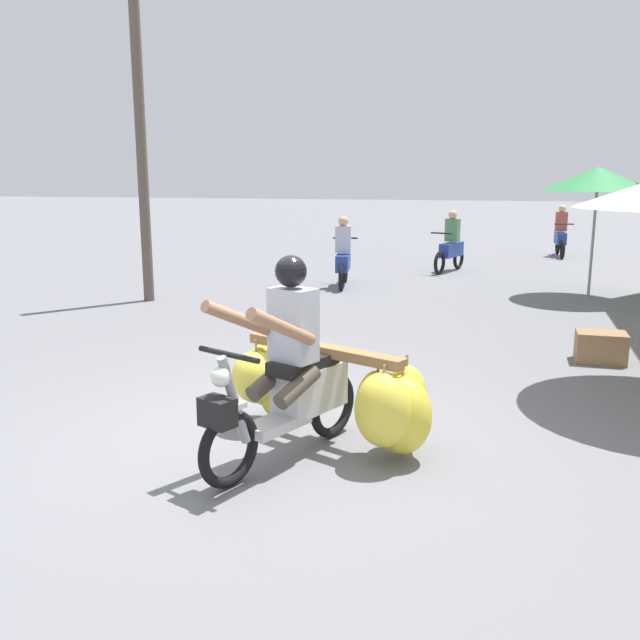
{
  "coord_description": "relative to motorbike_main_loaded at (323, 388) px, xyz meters",
  "views": [
    {
      "loc": [
        1.91,
        -4.96,
        2.15
      ],
      "look_at": [
        0.35,
        0.71,
        0.9
      ],
      "focal_mm": 38.07,
      "sensor_mm": 36.0,
      "label": 1
    }
  ],
  "objects": [
    {
      "name": "motorbike_distant_ahead_left",
      "position": [
        0.12,
        10.84,
        0.07
      ],
      "size": [
        0.69,
        1.56,
        1.4
      ],
      "color": "black",
      "rests_on": "ground"
    },
    {
      "name": "motorbike_distant_ahead_right",
      "position": [
        -1.75,
        7.98,
        0.07
      ],
      "size": [
        0.54,
        1.61,
        1.4
      ],
      "color": "black",
      "rests_on": "ground"
    },
    {
      "name": "ground_plane",
      "position": [
        -0.57,
        -0.02,
        -0.49
      ],
      "size": [
        120.0,
        120.0,
        0.0
      ],
      "primitive_type": "plane",
      "color": "slate"
    },
    {
      "name": "utility_pole",
      "position": [
        -4.71,
        5.6,
        2.32
      ],
      "size": [
        0.18,
        0.18,
        5.62
      ],
      "primitive_type": "cylinder",
      "color": "brown",
      "rests_on": "ground"
    },
    {
      "name": "motorbike_main_loaded",
      "position": [
        0.0,
        0.0,
        0.0
      ],
      "size": [
        1.92,
        1.88,
        1.58
      ],
      "color": "black",
      "rests_on": "ground"
    },
    {
      "name": "produce_crate",
      "position": [
        2.48,
        3.36,
        -0.31
      ],
      "size": [
        0.56,
        0.4,
        0.36
      ],
      "primitive_type": "cube",
      "color": "olive",
      "rests_on": "ground"
    },
    {
      "name": "market_umbrella_further_along",
      "position": [
        2.83,
        8.01,
        1.61
      ],
      "size": [
        1.93,
        1.93,
        2.32
      ],
      "color": "#99999E",
      "rests_on": "ground"
    },
    {
      "name": "motorbike_distant_far_ahead",
      "position": [
        2.76,
        14.74,
        0.07
      ],
      "size": [
        0.5,
        1.62,
        1.4
      ],
      "color": "black",
      "rests_on": "ground"
    }
  ]
}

